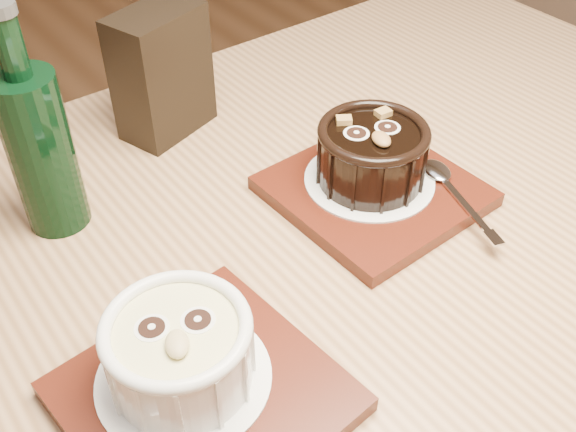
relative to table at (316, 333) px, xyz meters
name	(u,v)px	position (x,y,z in m)	size (l,w,h in m)	color
table	(316,333)	(0.00, 0.00, 0.00)	(1.20, 0.80, 0.75)	olive
tray_left	(204,397)	(-0.15, -0.06, 0.10)	(0.18, 0.18, 0.01)	#4E190D
doily_left	(184,377)	(-0.16, -0.04, 0.11)	(0.13, 0.13, 0.00)	white
ramekin_white	(179,349)	(-0.16, -0.04, 0.14)	(0.11, 0.11, 0.06)	white
tray_right	(374,191)	(0.11, 0.05, 0.10)	(0.18, 0.18, 0.01)	#4E190D
doily_right	(369,180)	(0.11, 0.05, 0.11)	(0.13, 0.13, 0.00)	white
ramekin_dark	(372,152)	(0.11, 0.05, 0.14)	(0.11, 0.11, 0.06)	black
spoon_right	(454,191)	(0.16, -0.01, 0.11)	(0.03, 0.13, 0.01)	silver
condiment_stand	(162,73)	(0.00, 0.28, 0.16)	(0.10, 0.06, 0.14)	black
green_bottle	(40,147)	(-0.16, 0.20, 0.18)	(0.06, 0.06, 0.22)	black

